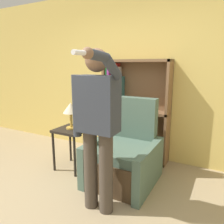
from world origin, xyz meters
TOP-DOWN VIEW (x-y plane):
  - ground_plane at (0.00, 0.00)m, footprint 14.00×14.00m
  - wall_back at (0.00, 2.03)m, footprint 8.00×0.06m
  - bookcase at (-0.02, 1.87)m, footprint 1.12×0.28m
  - armchair at (0.29, 1.11)m, footprint 0.84×0.94m
  - person_standing at (0.30, 0.38)m, footprint 0.58×0.78m
  - side_table at (-0.57, 1.04)m, footprint 0.45×0.45m
  - table_lamp at (-0.57, 1.04)m, footprint 0.23×0.23m

SIDE VIEW (x-z plane):
  - ground_plane at x=0.00m, z-range 0.00..0.00m
  - armchair at x=0.29m, z-range -0.22..0.90m
  - side_table at x=-0.57m, z-range 0.21..0.84m
  - bookcase at x=-0.02m, z-range -0.03..1.63m
  - table_lamp at x=-0.57m, z-range 0.73..1.13m
  - person_standing at x=0.30m, z-range 0.13..1.87m
  - wall_back at x=0.00m, z-range 0.00..2.80m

